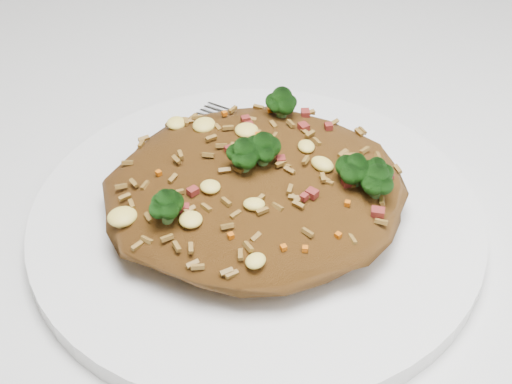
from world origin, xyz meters
TOP-DOWN VIEW (x-y plane):
  - dining_table at (0.00, 0.00)m, footprint 1.20×0.80m
  - plate at (-0.03, -0.06)m, footprint 0.30×0.30m
  - fried_rice at (-0.03, -0.06)m, footprint 0.19×0.18m
  - fork at (0.02, 0.00)m, footprint 0.13×0.12m

SIDE VIEW (x-z plane):
  - dining_table at x=0.00m, z-range 0.28..1.03m
  - plate at x=-0.03m, z-range 0.75..0.76m
  - fork at x=0.02m, z-range 0.76..0.77m
  - fried_rice at x=-0.03m, z-range 0.76..0.82m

